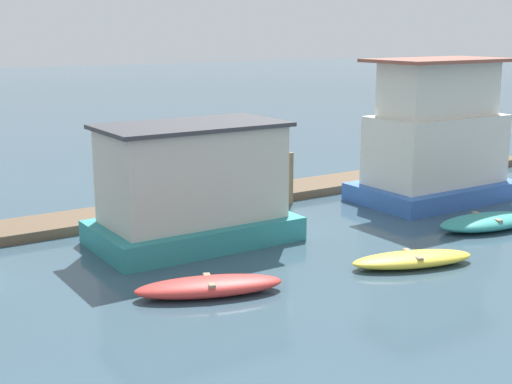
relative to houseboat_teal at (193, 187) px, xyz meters
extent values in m
plane|color=#385160|center=(1.80, 0.39, -1.64)|extent=(200.00, 200.00, 0.00)
cube|color=brown|center=(1.80, 3.52, -1.49)|extent=(33.80, 2.01, 0.30)
cube|color=teal|center=(0.00, 0.00, -1.30)|extent=(5.81, 3.36, 0.69)
cube|color=beige|center=(0.00, 0.00, 0.40)|extent=(5.03, 2.59, 2.71)
cube|color=#38383D|center=(0.00, 0.00, 1.82)|extent=(5.33, 2.89, 0.12)
cube|color=#3866B7|center=(9.97, -0.06, -1.32)|extent=(5.80, 3.53, 0.64)
cube|color=silver|center=(9.97, -0.06, 0.23)|extent=(4.91, 2.64, 2.47)
cube|color=silver|center=(9.97, -0.06, 2.41)|extent=(4.24, 1.97, 1.90)
cube|color=brown|center=(9.97, -0.06, 3.43)|extent=(5.21, 2.94, 0.12)
ellipsoid|color=red|center=(-1.74, -4.04, -1.43)|extent=(3.70, 2.22, 0.42)
cube|color=#997F60|center=(-1.74, -4.04, -1.29)|extent=(0.46, 0.92, 0.08)
ellipsoid|color=yellow|center=(3.82, -5.14, -1.46)|extent=(3.58, 2.09, 0.37)
cube|color=#997F60|center=(3.82, -5.14, -1.33)|extent=(0.44, 0.92, 0.08)
ellipsoid|color=teal|center=(8.39, -3.80, -1.42)|extent=(3.65, 1.94, 0.45)
cube|color=#997F60|center=(8.39, -3.80, -1.26)|extent=(0.33, 1.24, 0.08)
cylinder|color=#846B4C|center=(5.13, 2.26, -0.71)|extent=(0.22, 0.22, 1.87)
cylinder|color=brown|center=(-0.04, 2.26, -1.02)|extent=(0.20, 0.20, 1.24)
camera|label=1|loc=(-9.48, -17.99, 4.51)|focal=50.00mm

